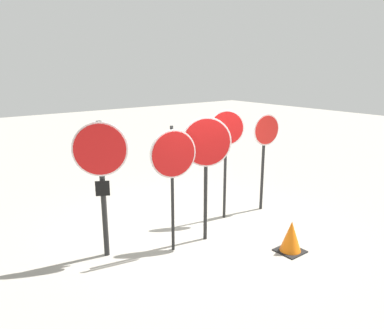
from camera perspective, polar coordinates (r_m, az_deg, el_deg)
name	(u,v)px	position (r m, az deg, el deg)	size (l,w,h in m)	color
ground_plane	(198,231)	(7.33, 0.97, -10.17)	(40.00, 40.00, 0.00)	gray
stop_sign_0	(101,165)	(6.05, -13.68, -0.03)	(0.77, 0.43, 2.28)	black
stop_sign_1	(173,161)	(6.07, -2.88, 0.59)	(0.79, 0.19, 2.17)	black
stop_sign_2	(206,152)	(6.45, 2.21, 1.98)	(0.75, 0.48, 2.27)	black
stop_sign_3	(226,138)	(7.46, 5.24, 4.03)	(0.61, 0.41, 2.27)	black
stop_sign_4	(265,141)	(8.09, 11.12, 3.60)	(0.66, 0.16, 2.12)	black
traffic_cone_0	(291,237)	(6.71, 14.85, -10.59)	(0.44, 0.44, 0.56)	black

